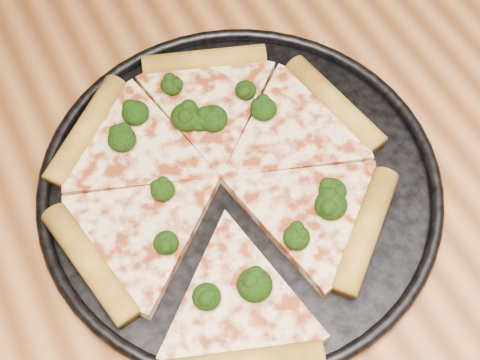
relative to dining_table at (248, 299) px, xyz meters
name	(u,v)px	position (x,y,z in m)	size (l,w,h in m)	color
dining_table	(248,299)	(0.00, 0.00, 0.00)	(1.20, 0.90, 0.75)	#985C2F
pizza_pan	(240,185)	(0.03, 0.07, 0.10)	(0.37, 0.37, 0.02)	black
pizza	(221,183)	(0.01, 0.07, 0.11)	(0.32, 0.35, 0.02)	#E3C18B
broccoli_florets	(222,168)	(0.01, 0.08, 0.12)	(0.17, 0.24, 0.02)	black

